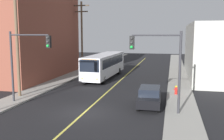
{
  "coord_description": "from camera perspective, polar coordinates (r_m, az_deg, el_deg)",
  "views": [
    {
      "loc": [
        6.39,
        -18.11,
        5.98
      ],
      "look_at": [
        0.0,
        9.2,
        2.0
      ],
      "focal_mm": 41.51,
      "sensor_mm": 36.0,
      "label": 1
    }
  ],
  "objects": [
    {
      "name": "parked_car_black",
      "position": [
        21.56,
        8.28,
        -5.8
      ],
      "size": [
        1.92,
        4.45,
        1.62
      ],
      "color": "black",
      "rests_on": "ground"
    },
    {
      "name": "utility_pole_near",
      "position": [
        25.33,
        -20.32,
        8.54
      ],
      "size": [
        2.4,
        0.28,
        11.45
      ],
      "color": "brown",
      "rests_on": "sidewalk_left"
    },
    {
      "name": "traffic_signal_right_corner",
      "position": [
        19.13,
        10.2,
        2.93
      ],
      "size": [
        3.75,
        0.48,
        6.0
      ],
      "color": "#2D2D33",
      "rests_on": "sidewalk_right"
    },
    {
      "name": "utility_pole_mid",
      "position": [
        40.36,
        -6.66,
        8.0
      ],
      "size": [
        2.4,
        0.28,
        10.61
      ],
      "color": "brown",
      "rests_on": "sidewalk_left"
    },
    {
      "name": "building_left_brick",
      "position": [
        37.28,
        -19.32,
        9.04
      ],
      "size": [
        10.0,
        16.75,
        13.8
      ],
      "color": "brown",
      "rests_on": "ground"
    },
    {
      "name": "city_bus",
      "position": [
        34.84,
        -1.64,
        1.21
      ],
      "size": [
        2.96,
        12.22,
        3.2
      ],
      "color": "silver",
      "rests_on": "ground"
    },
    {
      "name": "traffic_signal_left_corner",
      "position": [
        22.77,
        -18.12,
        3.46
      ],
      "size": [
        3.75,
        0.48,
        6.0
      ],
      "color": "#2D2D33",
      "rests_on": "sidewalk_left"
    },
    {
      "name": "ground_plane",
      "position": [
        20.12,
        -6.06,
        -9.26
      ],
      "size": [
        120.0,
        120.0,
        0.0
      ],
      "primitive_type": "plane",
      "color": "black"
    },
    {
      "name": "sidewalk_right",
      "position": [
        28.74,
        14.63,
        -4.05
      ],
      "size": [
        2.5,
        90.0,
        0.15
      ],
      "primitive_type": "cube",
      "color": "gray",
      "rests_on": "ground"
    },
    {
      "name": "sidewalk_left",
      "position": [
        31.8,
        -12.51,
        -2.82
      ],
      "size": [
        2.5,
        90.0,
        0.15
      ],
      "primitive_type": "cube",
      "color": "gray",
      "rests_on": "ground"
    },
    {
      "name": "fire_hydrant",
      "position": [
        25.79,
        13.93,
        -4.24
      ],
      "size": [
        0.44,
        0.26,
        0.84
      ],
      "color": "red",
      "rests_on": "sidewalk_right"
    },
    {
      "name": "lane_stripe_center",
      "position": [
        34.25,
        2.21,
        -1.98
      ],
      "size": [
        0.16,
        60.0,
        0.01
      ],
      "primitive_type": "cube",
      "color": "#D8CC4C",
      "rests_on": "ground"
    }
  ]
}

